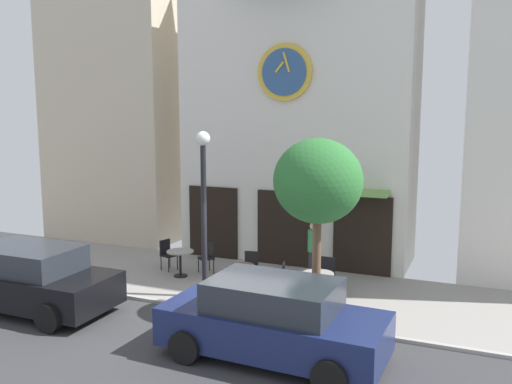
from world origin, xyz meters
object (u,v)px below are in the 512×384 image
(cafe_table_center_left, at_px, (242,274))
(cafe_chair_under_awning, at_px, (251,265))
(cafe_chair_near_lamp, at_px, (287,277))
(street_tree, at_px, (318,182))
(cafe_chair_curbside, at_px, (167,252))
(pedestrian_green, at_px, (313,251))
(street_lamp, at_px, (204,214))
(parked_car_navy, at_px, (273,320))
(cafe_chair_outer, at_px, (231,283))
(cafe_table_center, at_px, (180,258))
(cafe_chair_facing_wall, at_px, (327,272))
(parked_car_black, at_px, (29,279))
(cafe_table_rightmost, at_px, (318,280))
(cafe_chair_mid_row, at_px, (209,255))

(cafe_table_center_left, height_order, cafe_chair_under_awning, cafe_chair_under_awning)
(cafe_table_center_left, height_order, cafe_chair_near_lamp, cafe_chair_near_lamp)
(street_tree, xyz_separation_m, cafe_table_center_left, (-2.26, 0.90, -2.65))
(street_tree, bearing_deg, cafe_chair_curbside, 158.94)
(pedestrian_green, bearing_deg, street_lamp, -133.10)
(cafe_chair_under_awning, relative_size, parked_car_navy, 0.21)
(street_tree, relative_size, cafe_chair_outer, 4.60)
(cafe_chair_near_lamp, xyz_separation_m, parked_car_navy, (0.91, -3.39, 0.23))
(cafe_table_center, relative_size, cafe_chair_facing_wall, 0.87)
(cafe_table_center, distance_m, cafe_table_center_left, 2.34)
(cafe_chair_curbside, bearing_deg, parked_car_black, -106.95)
(street_lamp, xyz_separation_m, cafe_table_center, (-1.46, 1.26, -1.59))
(cafe_chair_curbside, bearing_deg, parked_car_navy, -40.50)
(cafe_chair_outer, distance_m, parked_car_black, 4.83)
(cafe_table_rightmost, bearing_deg, cafe_table_center, 173.59)
(cafe_chair_mid_row, height_order, cafe_chair_under_awning, same)
(cafe_table_rightmost, relative_size, cafe_chair_curbside, 0.88)
(cafe_table_rightmost, bearing_deg, street_tree, -76.06)
(street_tree, xyz_separation_m, pedestrian_green, (-0.86, 2.63, -2.29))
(street_tree, distance_m, cafe_table_rightmost, 2.84)
(cafe_chair_under_awning, distance_m, parked_car_black, 5.63)
(cafe_table_center, bearing_deg, cafe_chair_near_lamp, -7.97)
(cafe_chair_curbside, xyz_separation_m, cafe_chair_near_lamp, (4.14, -0.93, 0.00))
(cafe_chair_outer, xyz_separation_m, pedestrian_green, (1.33, 2.54, 0.33))
(cafe_table_center, height_order, cafe_chair_curbside, cafe_chair_curbside)
(street_lamp, bearing_deg, cafe_chair_facing_wall, 30.62)
(cafe_chair_facing_wall, xyz_separation_m, cafe_chair_near_lamp, (-0.80, -0.85, 0.00))
(cafe_chair_outer, height_order, pedestrian_green, pedestrian_green)
(street_lamp, distance_m, street_tree, 3.21)
(pedestrian_green, height_order, parked_car_black, pedestrian_green)
(cafe_table_center, relative_size, cafe_chair_under_awning, 0.87)
(cafe_chair_mid_row, relative_size, parked_car_navy, 0.21)
(cafe_chair_curbside, height_order, cafe_chair_under_awning, same)
(cafe_table_center, distance_m, cafe_table_rightmost, 4.26)
(cafe_table_rightmost, distance_m, parked_car_black, 6.99)
(cafe_table_center, relative_size, cafe_chair_outer, 0.87)
(cafe_table_center, xyz_separation_m, cafe_chair_under_awning, (2.14, 0.14, -0.03))
(cafe_table_rightmost, xyz_separation_m, pedestrian_green, (-0.59, 1.54, 0.32))
(cafe_table_rightmost, height_order, cafe_chair_under_awning, cafe_chair_under_awning)
(cafe_chair_under_awning, bearing_deg, street_tree, -35.75)
(cafe_table_rightmost, bearing_deg, cafe_chair_curbside, 169.44)
(parked_car_navy, bearing_deg, cafe_table_rightmost, 91.78)
(cafe_chair_curbside, distance_m, pedestrian_green, 4.41)
(cafe_table_center, distance_m, cafe_chair_mid_row, 0.86)
(street_tree, xyz_separation_m, parked_car_navy, (-0.16, -2.31, -2.39))
(cafe_chair_near_lamp, bearing_deg, street_lamp, -158.34)
(street_tree, xyz_separation_m, cafe_chair_under_awning, (-2.36, 1.70, -2.63))
(street_tree, relative_size, cafe_chair_near_lamp, 4.60)
(cafe_chair_near_lamp, height_order, parked_car_black, parked_car_black)
(cafe_table_rightmost, relative_size, cafe_chair_under_awning, 0.88)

